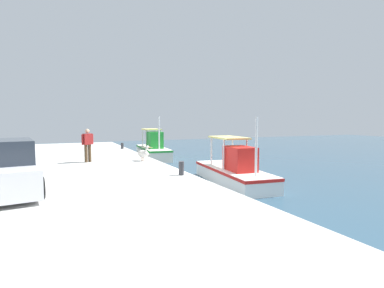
% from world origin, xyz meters
% --- Properties ---
extents(quay_pier, '(36.00, 10.00, 0.80)m').
position_xyz_m(quay_pier, '(0.00, -5.00, 0.40)').
color(quay_pier, '#B2B2AD').
rests_on(quay_pier, ground).
extents(fishing_boat_nearest, '(5.88, 2.14, 3.20)m').
position_xyz_m(fishing_boat_nearest, '(-10.16, 1.83, 0.68)').
color(fishing_boat_nearest, silver).
rests_on(fishing_boat_nearest, ground).
extents(fishing_boat_second, '(5.80, 2.32, 3.08)m').
position_xyz_m(fishing_boat_second, '(0.17, 2.57, 0.59)').
color(fishing_boat_second, white).
rests_on(fishing_boat_second, ground).
extents(pelican, '(0.86, 0.78, 0.82)m').
position_xyz_m(pelican, '(-3.50, -0.73, 1.20)').
color(pelican, tan).
rests_on(pelican, quay_pier).
extents(fisherman_standing, '(0.40, 0.59, 1.70)m').
position_xyz_m(fisherman_standing, '(-4.17, -3.44, 1.75)').
color(fisherman_standing, '#4C3823').
rests_on(fisherman_standing, quay_pier).
extents(parked_car, '(4.29, 2.29, 1.57)m').
position_xyz_m(parked_car, '(1.65, -6.31, 1.52)').
color(parked_car, black).
rests_on(parked_car, quay_pier).
extents(mooring_bollard_nearest, '(0.20, 0.20, 0.45)m').
position_xyz_m(mooring_bollard_nearest, '(-10.55, -0.45, 1.02)').
color(mooring_bollard_nearest, '#333338').
rests_on(mooring_bollard_nearest, quay_pier).
extents(mooring_bollard_second, '(0.21, 0.21, 0.54)m').
position_xyz_m(mooring_bollard_second, '(1.14, -0.45, 1.07)').
color(mooring_bollard_second, '#333338').
rests_on(mooring_bollard_second, quay_pier).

